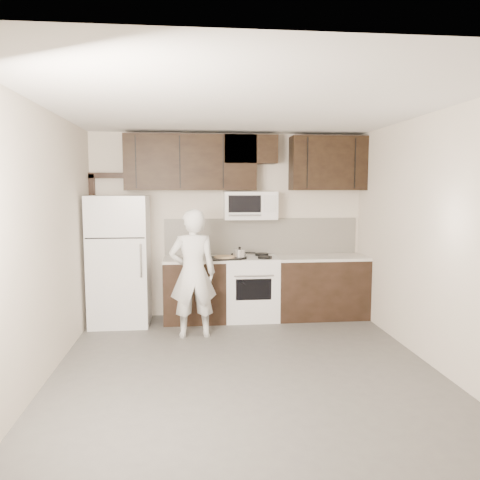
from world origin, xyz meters
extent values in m
plane|color=#53504D|center=(0.00, 0.00, 0.00)|extent=(4.50, 4.50, 0.00)
plane|color=beige|center=(0.00, 2.25, 1.35)|extent=(4.00, 0.00, 4.00)
plane|color=white|center=(0.00, 0.00, 2.70)|extent=(4.50, 4.50, 0.00)
cube|color=black|center=(-0.52, 1.94, 0.43)|extent=(0.87, 0.62, 0.87)
cube|color=black|center=(1.34, 1.94, 0.43)|extent=(1.32, 0.62, 0.87)
cube|color=silver|center=(-0.52, 1.94, 0.89)|extent=(0.87, 0.64, 0.04)
cube|color=silver|center=(1.34, 1.94, 0.89)|extent=(1.32, 0.64, 0.04)
cube|color=white|center=(0.30, 1.94, 0.45)|extent=(0.76, 0.62, 0.89)
cube|color=white|center=(0.30, 1.94, 0.90)|extent=(0.76, 0.62, 0.02)
cube|color=black|center=(0.30, 1.63, 0.50)|extent=(0.50, 0.01, 0.30)
cylinder|color=silver|center=(0.30, 1.60, 0.70)|extent=(0.55, 0.02, 0.02)
cylinder|color=black|center=(0.12, 1.79, 0.93)|extent=(0.20, 0.20, 0.03)
cylinder|color=black|center=(0.48, 1.79, 0.93)|extent=(0.20, 0.20, 0.03)
cylinder|color=black|center=(0.12, 2.09, 0.93)|extent=(0.20, 0.20, 0.03)
cylinder|color=black|center=(0.48, 2.09, 0.93)|extent=(0.20, 0.20, 0.03)
cube|color=white|center=(0.50, 2.24, 1.18)|extent=(2.90, 0.02, 0.54)
cube|color=black|center=(-0.55, 2.08, 2.26)|extent=(1.85, 0.35, 0.78)
cube|color=black|center=(1.45, 2.08, 2.26)|extent=(1.10, 0.35, 0.78)
cube|color=black|center=(0.30, 2.08, 2.45)|extent=(0.76, 0.35, 0.40)
cube|color=white|center=(0.30, 2.06, 1.65)|extent=(0.76, 0.38, 0.40)
cube|color=black|center=(0.20, 1.86, 1.68)|extent=(0.46, 0.01, 0.24)
cube|color=silver|center=(0.56, 1.86, 1.68)|extent=(0.18, 0.01, 0.24)
cylinder|color=silver|center=(0.20, 1.84, 1.52)|extent=(0.46, 0.02, 0.02)
cube|color=white|center=(-1.55, 1.89, 0.90)|extent=(0.80, 0.72, 1.80)
cube|color=black|center=(-1.55, 1.53, 1.25)|extent=(0.77, 0.01, 0.02)
cylinder|color=silver|center=(-1.22, 1.50, 0.95)|extent=(0.03, 0.03, 0.45)
cube|color=black|center=(-1.96, 2.21, 1.05)|extent=(0.08, 0.08, 2.10)
cube|color=black|center=(-1.75, 2.21, 2.08)|extent=(0.50, 0.08, 0.08)
cylinder|color=silver|center=(0.12, 1.79, 0.98)|extent=(0.18, 0.18, 0.14)
sphere|color=black|center=(0.12, 1.79, 1.06)|extent=(0.04, 0.04, 0.04)
cylinder|color=black|center=(0.25, 1.76, 1.00)|extent=(0.17, 0.06, 0.02)
cube|color=black|center=(-0.10, 1.79, 0.92)|extent=(0.46, 0.37, 0.02)
cylinder|color=#C6B484|center=(-0.10, 1.79, 0.94)|extent=(0.32, 0.32, 0.02)
imported|color=white|center=(-0.54, 1.20, 0.82)|extent=(0.64, 0.45, 1.64)
camera|label=1|loc=(-0.55, -4.69, 1.90)|focal=35.00mm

